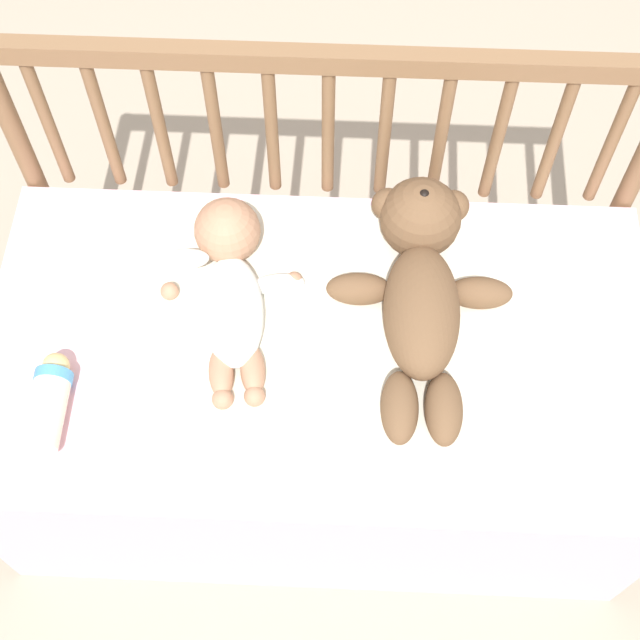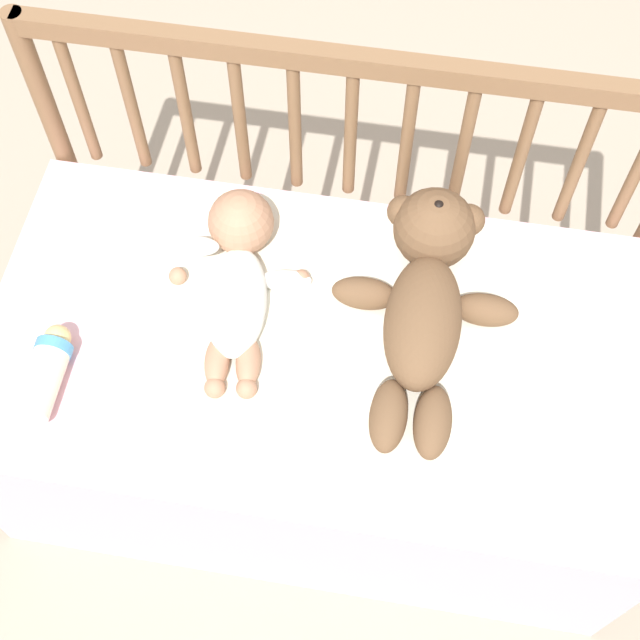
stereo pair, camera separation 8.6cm
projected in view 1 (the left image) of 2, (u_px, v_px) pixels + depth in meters
The scene contains 7 objects.
ground_plane at pixel (320, 438), 1.85m from camera, with size 12.00×12.00×0.00m, color tan.
crib_mattress at pixel (320, 396), 1.67m from camera, with size 1.13×0.61×0.42m.
crib_rail at pixel (328, 146), 1.55m from camera, with size 1.13×0.04×0.76m.
blanket at pixel (341, 332), 1.49m from camera, with size 0.82×0.53×0.01m.
teddy_bear at pixel (421, 280), 1.48m from camera, with size 0.32×0.47×0.14m.
baby at pixel (231, 281), 1.50m from camera, with size 0.26×0.37×0.11m.
baby_bottle at pixel (49, 401), 1.40m from camera, with size 0.06×0.16×0.06m.
Camera 1 is at (0.03, -0.70, 1.73)m, focal length 50.00 mm.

